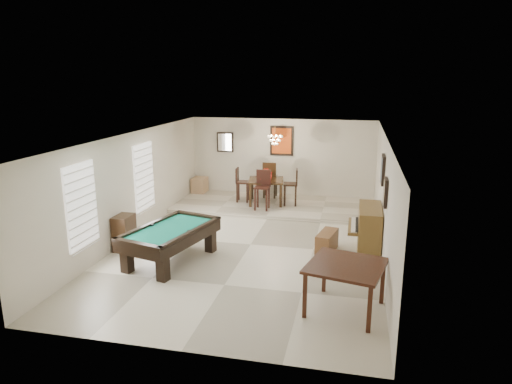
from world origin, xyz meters
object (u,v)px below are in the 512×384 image
at_px(dining_table, 266,189).
at_px(upright_piano, 363,231).
at_px(pool_table, 171,245).
at_px(dining_chair_west, 243,185).
at_px(square_table, 345,287).
at_px(flower_vase, 266,172).
at_px(corner_bench, 200,185).
at_px(piano_bench, 327,242).
at_px(apothecary_chest, 124,233).
at_px(dining_chair_north, 270,179).
at_px(dining_chair_south, 262,190).
at_px(dining_chair_east, 290,187).
at_px(chandelier, 275,136).

bearing_deg(dining_table, upright_piano, -49.31).
distance_m(pool_table, dining_chair_west, 4.72).
height_order(square_table, flower_vase, flower_vase).
distance_m(pool_table, corner_bench, 5.66).
height_order(piano_bench, corner_bench, corner_bench).
xyz_separation_m(pool_table, apothecary_chest, (-1.32, 0.41, 0.04)).
height_order(flower_vase, dining_chair_west, flower_vase).
relative_size(flower_vase, dining_chair_north, 0.21).
xyz_separation_m(dining_table, dining_chair_south, (0.02, -0.70, 0.14)).
relative_size(upright_piano, flower_vase, 5.48).
height_order(piano_bench, dining_chair_south, dining_chair_south).
relative_size(pool_table, apothecary_chest, 2.68).
distance_m(square_table, upright_piano, 2.70).
bearing_deg(dining_chair_north, dining_chair_east, 132.39).
bearing_deg(piano_bench, upright_piano, 0.25).
distance_m(pool_table, upright_piano, 4.27).
bearing_deg(dining_chair_south, square_table, -63.81).
xyz_separation_m(upright_piano, chandelier, (-2.61, 3.26, 1.64)).
xyz_separation_m(pool_table, flower_vase, (1.18, 4.65, 0.74)).
bearing_deg(apothecary_chest, piano_bench, 10.84).
relative_size(dining_chair_south, dining_chair_north, 0.99).
bearing_deg(upright_piano, dining_chair_east, 122.70).
bearing_deg(apothecary_chest, square_table, -19.50).
distance_m(dining_table, dining_chair_west, 0.75).
height_order(piano_bench, dining_table, dining_table).
bearing_deg(apothecary_chest, pool_table, -17.39).
bearing_deg(dining_table, square_table, -66.95).
bearing_deg(dining_chair_west, square_table, -156.66).
xyz_separation_m(dining_chair_east, corner_bench, (-3.21, 0.91, -0.31)).
height_order(dining_chair_north, dining_chair_west, dining_chair_north).
distance_m(square_table, dining_chair_east, 6.26).
height_order(pool_table, square_table, square_table).
height_order(dining_chair_south, chandelier, chandelier).
bearing_deg(dining_table, corner_bench, 160.60).
bearing_deg(corner_bench, dining_table, -19.40).
height_order(flower_vase, dining_chair_south, dining_chair_south).
height_order(dining_table, corner_bench, dining_table).
bearing_deg(dining_chair_east, dining_chair_west, -100.45).
relative_size(square_table, piano_bench, 1.46).
bearing_deg(pool_table, flower_vase, 90.15).
relative_size(dining_table, chandelier, 1.74).
bearing_deg(flower_vase, upright_piano, -49.31).
xyz_separation_m(pool_table, chandelier, (1.46, 4.55, 1.83)).
distance_m(pool_table, dining_chair_north, 5.54).
bearing_deg(square_table, piano_bench, 100.12).
bearing_deg(chandelier, dining_chair_north, 108.91).
height_order(dining_table, dining_chair_east, dining_chair_east).
height_order(apothecary_chest, flower_vase, flower_vase).
xyz_separation_m(pool_table, dining_table, (1.18, 4.65, 0.18)).
bearing_deg(corner_bench, dining_chair_east, -15.77).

